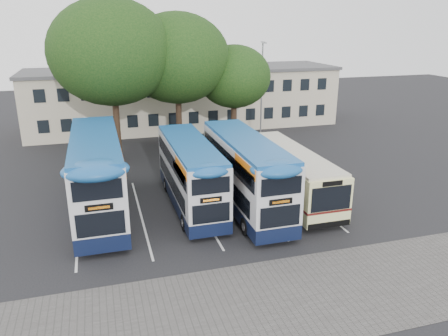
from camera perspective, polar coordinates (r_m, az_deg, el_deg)
name	(u,v)px	position (r m, az deg, el deg)	size (l,w,h in m)	color
ground	(289,237)	(23.63, 8.51, -8.85)	(120.00, 120.00, 0.00)	black
paving_strip	(295,297)	(19.02, 9.29, -16.32)	(40.00, 6.00, 0.01)	#595654
bay_lines	(199,208)	(26.79, -3.33, -5.22)	(14.12, 11.00, 0.01)	silver
depot_building	(185,97)	(47.42, -5.09, 9.26)	(32.40, 8.40, 6.20)	#C2B69C
lamp_post	(262,85)	(42.12, 4.97, 10.74)	(0.25, 1.05, 9.06)	gray
tree_left	(111,52)	(35.50, -14.51, 14.44)	(9.55, 9.55, 12.64)	black
tree_mid	(177,58)	(37.32, -6.16, 14.07)	(8.73, 8.73, 11.64)	black
tree_right	(234,77)	(38.75, 1.32, 11.83)	(6.39, 6.39, 8.97)	black
bus_dd_left	(97,172)	(26.24, -16.23, -0.46)	(2.72, 11.22, 4.68)	black
bus_dd_mid	(190,171)	(26.36, -4.43, -0.41)	(2.37, 9.79, 4.08)	black
bus_dd_right	(245,170)	(25.98, 2.79, -0.29)	(2.54, 10.49, 4.37)	black
bus_single	(289,171)	(28.11, 8.47, -0.37)	(2.66, 10.47, 3.12)	#F4F1A2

